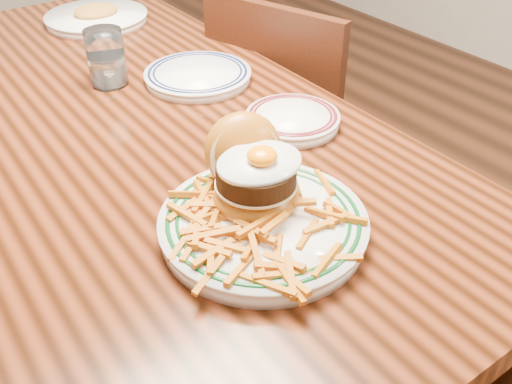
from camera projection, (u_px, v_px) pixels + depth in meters
floor at (155, 358)px, 1.57m from camera, size 6.00×6.00×0.00m
table at (122, 156)px, 1.19m from camera, size 0.85×1.60×0.75m
chair_right at (293, 135)px, 1.64m from camera, size 0.51×0.51×0.87m
main_plate at (260, 205)px, 0.84m from camera, size 0.31×0.33×0.15m
side_plate at (293, 119)px, 1.10m from camera, size 0.18×0.18×0.03m
rear_plate at (198, 75)px, 1.27m from camera, size 0.24×0.24×0.03m
water_glass at (107, 61)px, 1.23m from camera, size 0.08×0.08×0.12m
far_plate at (97, 17)px, 1.57m from camera, size 0.28×0.28×0.05m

